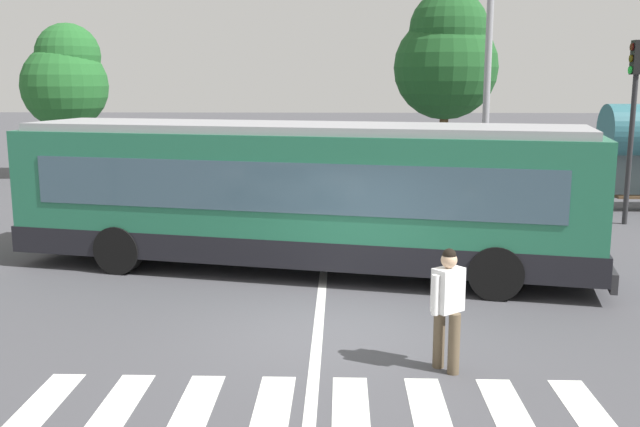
% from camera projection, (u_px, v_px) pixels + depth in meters
% --- Properties ---
extents(ground_plane, '(160.00, 160.00, 0.00)m').
position_uv_depth(ground_plane, '(333.00, 331.00, 11.34)').
color(ground_plane, '#47474C').
extents(city_transit_bus, '(12.31, 5.00, 3.06)m').
position_uv_depth(city_transit_bus, '(300.00, 195.00, 14.78)').
color(city_transit_bus, black).
rests_on(city_transit_bus, ground_plane).
extents(pedestrian_crossing_street, '(0.48, 0.45, 1.72)m').
position_uv_depth(pedestrian_crossing_street, '(448.00, 303.00, 9.64)').
color(pedestrian_crossing_street, brown).
rests_on(pedestrian_crossing_street, ground_plane).
extents(parked_car_blue, '(1.88, 4.51, 1.35)m').
position_uv_depth(parked_car_blue, '(218.00, 170.00, 25.72)').
color(parked_car_blue, black).
rests_on(parked_car_blue, ground_plane).
extents(parked_car_teal, '(1.89, 4.51, 1.35)m').
position_uv_depth(parked_car_teal, '(291.00, 170.00, 25.64)').
color(parked_car_teal, black).
rests_on(parked_car_teal, ground_plane).
extents(parked_car_black, '(2.12, 4.61, 1.35)m').
position_uv_depth(parked_car_black, '(363.00, 170.00, 25.61)').
color(parked_car_black, black).
rests_on(parked_car_black, ground_plane).
extents(traffic_light_far_corner, '(0.33, 0.32, 4.99)m').
position_uv_depth(traffic_light_far_corner, '(634.00, 103.00, 19.27)').
color(traffic_light_far_corner, '#28282B').
rests_on(traffic_light_far_corner, ground_plane).
extents(twin_arm_street_lamp, '(4.86, 0.32, 8.21)m').
position_uv_depth(twin_arm_street_lamp, '(489.00, 38.00, 20.57)').
color(twin_arm_street_lamp, '#939399').
rests_on(twin_arm_street_lamp, ground_plane).
extents(background_tree_left, '(3.44, 3.44, 6.20)m').
position_uv_depth(background_tree_left, '(66.00, 78.00, 28.69)').
color(background_tree_left, brown).
rests_on(background_tree_left, ground_plane).
extents(background_tree_right, '(4.22, 4.22, 7.52)m').
position_uv_depth(background_tree_right, '(446.00, 57.00, 28.91)').
color(background_tree_right, brown).
rests_on(background_tree_right, ground_plane).
extents(crosswalk_painted_stripes, '(7.09, 2.82, 0.01)m').
position_uv_depth(crosswalk_painted_stripes, '(310.00, 427.00, 8.19)').
color(crosswalk_painted_stripes, silver).
rests_on(crosswalk_painted_stripes, ground_plane).
extents(lane_center_line, '(0.16, 24.00, 0.01)m').
position_uv_depth(lane_center_line, '(322.00, 294.00, 13.31)').
color(lane_center_line, silver).
rests_on(lane_center_line, ground_plane).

